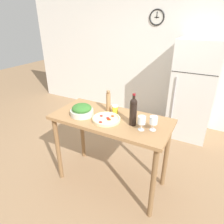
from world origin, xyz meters
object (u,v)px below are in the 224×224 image
wine_glass_far (154,121)px  wine_glass_near (142,121)px  refrigerator (193,90)px  wine_bottle (133,111)px  homemade_pizza (106,119)px  salt_canister (115,110)px  salad_bowl (82,110)px  pepper_mill (108,101)px

wine_glass_far → wine_glass_near: bearing=-154.0°
refrigerator → wine_bottle: 1.85m
wine_glass_near → homemade_pizza: bearing=178.9°
wine_glass_near → wine_glass_far: size_ratio=1.00×
wine_glass_near → salt_canister: size_ratio=1.38×
refrigerator → salt_canister: 1.79m
wine_bottle → salad_bowl: (-0.62, -0.07, -0.10)m
wine_glass_near → homemade_pizza: 0.43m
salad_bowl → homemade_pizza: salad_bowl is taller
wine_bottle → wine_glass_near: 0.15m
pepper_mill → salt_canister: 0.14m
refrigerator → homemade_pizza: (-0.68, -1.84, 0.12)m
refrigerator → salt_canister: (-0.67, -1.65, 0.16)m
wine_glass_far → homemade_pizza: size_ratio=0.49×
wine_glass_near → wine_glass_far: bearing=26.0°
refrigerator → salad_bowl: 2.12m
wine_glass_far → salad_bowl: wine_glass_far is taller
wine_glass_far → pepper_mill: bearing=164.2°
wine_glass_near → salad_bowl: bearing=-179.4°
refrigerator → salad_bowl: size_ratio=6.30×
pepper_mill → wine_bottle: bearing=-23.0°
pepper_mill → homemade_pizza: (0.09, -0.22, -0.11)m
wine_glass_near → salt_canister: (-0.40, 0.20, -0.05)m
wine_bottle → salt_canister: wine_bottle is taller
refrigerator → wine_glass_near: bearing=-98.2°
wine_bottle → wine_glass_far: 0.23m
wine_glass_near → salt_canister: bearing=153.8°
wine_glass_far → refrigerator: bearing=85.0°
homemade_pizza → salt_canister: bearing=85.4°
pepper_mill → salad_bowl: (-0.22, -0.24, -0.07)m
wine_glass_near → pepper_mill: 0.56m
salt_canister → wine_glass_near: bearing=-26.2°
wine_glass_near → pepper_mill: (-0.51, 0.23, 0.03)m
wine_glass_far → pepper_mill: size_ratio=0.56×
homemade_pizza → salt_canister: (0.02, 0.19, 0.04)m
wine_glass_near → salt_canister: wine_glass_near is taller
wine_glass_near → pepper_mill: pepper_mill is taller
salad_bowl → homemade_pizza: bearing=2.8°
refrigerator → pepper_mill: (-0.78, -1.63, 0.23)m
wine_bottle → wine_glass_far: (0.23, -0.01, -0.05)m
wine_glass_near → refrigerator: bearing=81.8°
wine_glass_near → homemade_pizza: size_ratio=0.49×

